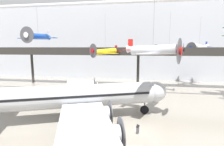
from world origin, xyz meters
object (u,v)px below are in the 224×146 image
at_px(suspended_plane_silver_racer, 153,50).
at_px(suspended_plane_white_twin, 199,47).
at_px(airliner_silver_main, 75,97).
at_px(suspended_plane_yellow_lowwing, 105,52).
at_px(suspended_plane_blue_trainer, 38,37).
at_px(info_sign_pedestal, 138,130).
at_px(suspended_plane_orange_highwing, 169,50).

bearing_deg(suspended_plane_silver_racer, suspended_plane_white_twin, 82.69).
relative_size(airliner_silver_main, suspended_plane_yellow_lowwing, 3.10).
xyz_separation_m(suspended_plane_yellow_lowwing, suspended_plane_blue_trainer, (-12.11, -8.18, 3.16)).
height_order(suspended_plane_silver_racer, suspended_plane_blue_trainer, suspended_plane_blue_trainer).
bearing_deg(suspended_plane_blue_trainer, info_sign_pedestal, 63.32).
distance_m(suspended_plane_silver_racer, suspended_plane_yellow_lowwing, 18.91).
distance_m(suspended_plane_blue_trainer, suspended_plane_white_twin, 38.43).
height_order(suspended_plane_yellow_lowwing, info_sign_pedestal, suspended_plane_yellow_lowwing).
distance_m(suspended_plane_yellow_lowwing, suspended_plane_orange_highwing, 14.54).
distance_m(airliner_silver_main, info_sign_pedestal, 9.59).
bearing_deg(info_sign_pedestal, suspended_plane_yellow_lowwing, 144.77).
xyz_separation_m(airliner_silver_main, suspended_plane_blue_trainer, (-11.53, 10.55, 8.95)).
relative_size(suspended_plane_orange_highwing, suspended_plane_white_twin, 1.02).
relative_size(airliner_silver_main, info_sign_pedestal, 25.02).
bearing_deg(airliner_silver_main, suspended_plane_silver_racer, -6.93).
relative_size(suspended_plane_orange_highwing, suspended_plane_blue_trainer, 1.12).
bearing_deg(suspended_plane_silver_racer, airliner_silver_main, -143.31).
height_order(airliner_silver_main, suspended_plane_orange_highwing, suspended_plane_orange_highwing).
bearing_deg(suspended_plane_yellow_lowwing, airliner_silver_main, 42.02).
height_order(suspended_plane_silver_racer, suspended_plane_orange_highwing, suspended_plane_silver_racer).
xyz_separation_m(suspended_plane_silver_racer, suspended_plane_orange_highwing, (4.55, 15.00, -0.24)).
height_order(suspended_plane_orange_highwing, suspended_plane_white_twin, suspended_plane_white_twin).
relative_size(airliner_silver_main, suspended_plane_blue_trainer, 3.61).
distance_m(suspended_plane_orange_highwing, suspended_plane_blue_trainer, 27.68).
xyz_separation_m(suspended_plane_silver_racer, suspended_plane_white_twin, (13.21, 23.03, 0.50)).
relative_size(suspended_plane_silver_racer, info_sign_pedestal, 7.94).
height_order(suspended_plane_silver_racer, suspended_plane_white_twin, suspended_plane_white_twin).
relative_size(suspended_plane_silver_racer, suspended_plane_blue_trainer, 1.15).
xyz_separation_m(suspended_plane_orange_highwing, info_sign_pedestal, (-6.36, -20.37, -9.11)).
height_order(suspended_plane_yellow_lowwing, suspended_plane_blue_trainer, suspended_plane_blue_trainer).
bearing_deg(suspended_plane_yellow_lowwing, info_sign_pedestal, 64.59).
bearing_deg(suspended_plane_silver_racer, info_sign_pedestal, -86.13).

